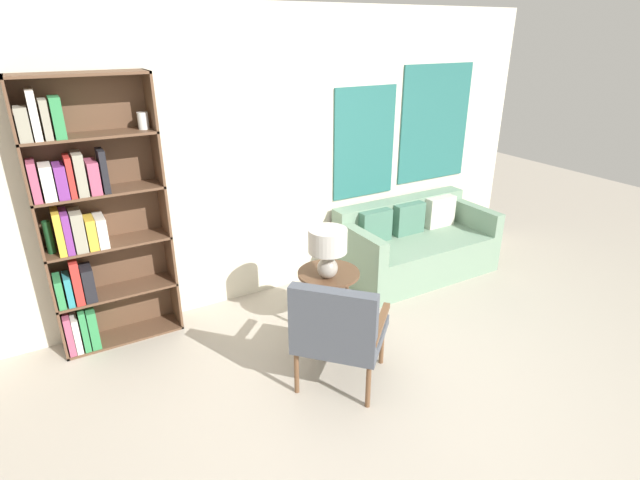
% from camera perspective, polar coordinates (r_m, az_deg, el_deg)
% --- Properties ---
extents(ground_plane, '(14.00, 14.00, 0.00)m').
position_cam_1_polar(ground_plane, '(3.77, 7.25, -18.27)').
color(ground_plane, '#B2A899').
extents(wall_back, '(6.40, 0.08, 2.70)m').
position_cam_1_polar(wall_back, '(4.76, -6.27, 9.18)').
color(wall_back, silver).
rests_on(wall_back, ground_plane).
extents(bookshelf, '(0.95, 0.30, 2.20)m').
position_cam_1_polar(bookshelf, '(4.28, -25.15, 2.03)').
color(bookshelf, brown).
rests_on(bookshelf, ground_plane).
extents(armchair, '(0.86, 0.86, 0.89)m').
position_cam_1_polar(armchair, '(3.61, 2.04, -10.02)').
color(armchair, brown).
rests_on(armchair, ground_plane).
extents(couch, '(1.66, 0.84, 0.76)m').
position_cam_1_polar(couch, '(5.53, 10.65, -0.60)').
color(couch, gray).
rests_on(couch, ground_plane).
extents(side_table, '(0.54, 0.54, 0.55)m').
position_cam_1_polar(side_table, '(4.33, 1.00, -4.37)').
color(side_table, brown).
rests_on(side_table, ground_plane).
extents(table_lamp, '(0.32, 0.32, 0.44)m').
position_cam_1_polar(table_lamp, '(4.09, 0.88, -0.73)').
color(table_lamp, '#A59E93').
rests_on(table_lamp, side_table).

